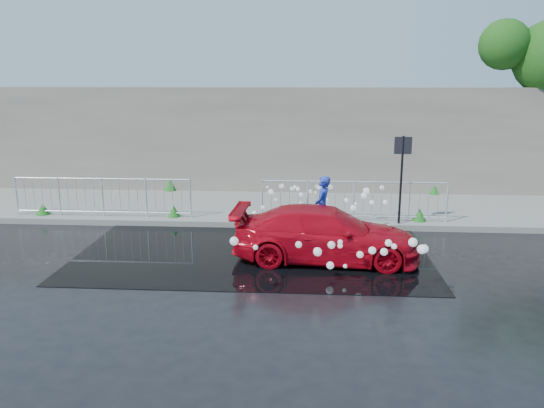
# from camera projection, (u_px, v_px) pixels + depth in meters

# --- Properties ---
(ground) EXTENTS (90.00, 90.00, 0.00)m
(ground) POSITION_uv_depth(u_px,v_px,m) (226.00, 265.00, 11.52)
(ground) COLOR black
(ground) RESTS_ON ground
(pavement) EXTENTS (30.00, 4.00, 0.15)m
(pavement) POSITION_uv_depth(u_px,v_px,m) (251.00, 207.00, 16.35)
(pavement) COLOR slate
(pavement) RESTS_ON ground
(curb) EXTENTS (30.00, 0.25, 0.16)m
(curb) POSITION_uv_depth(u_px,v_px,m) (243.00, 224.00, 14.41)
(curb) COLOR slate
(curb) RESTS_ON ground
(retaining_wall) EXTENTS (30.00, 0.60, 3.50)m
(retaining_wall) POSITION_uv_depth(u_px,v_px,m) (257.00, 140.00, 18.07)
(retaining_wall) COLOR #655D55
(retaining_wall) RESTS_ON pavement
(puddle) EXTENTS (8.00, 5.00, 0.01)m
(puddle) POSITION_uv_depth(u_px,v_px,m) (254.00, 250.00, 12.46)
(puddle) COLOR black
(puddle) RESTS_ON ground
(sign_post) EXTENTS (0.45, 0.06, 2.50)m
(sign_post) POSITION_uv_depth(u_px,v_px,m) (402.00, 166.00, 13.86)
(sign_post) COLOR black
(sign_post) RESTS_ON ground
(railing_left) EXTENTS (5.05, 0.05, 1.10)m
(railing_left) POSITION_uv_depth(u_px,v_px,m) (103.00, 196.00, 14.86)
(railing_left) COLOR silver
(railing_left) RESTS_ON pavement
(railing_right) EXTENTS (5.05, 0.05, 1.10)m
(railing_right) POSITION_uv_depth(u_px,v_px,m) (354.00, 199.00, 14.41)
(railing_right) COLOR silver
(railing_right) RESTS_ON pavement
(weeds) EXTENTS (12.17, 3.93, 0.39)m
(weeds) POSITION_uv_depth(u_px,v_px,m) (244.00, 202.00, 15.86)
(weeds) COLOR #144C17
(weeds) RESTS_ON pavement
(water_spray) EXTENTS (3.63, 5.71, 1.09)m
(water_spray) POSITION_uv_depth(u_px,v_px,m) (343.00, 219.00, 12.21)
(water_spray) COLOR white
(water_spray) RESTS_ON ground
(red_car) EXTENTS (4.18, 1.86, 1.19)m
(red_car) POSITION_uv_depth(u_px,v_px,m) (326.00, 234.00, 11.70)
(red_car) COLOR #B10716
(red_car) RESTS_ON ground
(person) EXTENTS (0.53, 0.66, 1.58)m
(person) POSITION_uv_depth(u_px,v_px,m) (322.00, 207.00, 13.32)
(person) COLOR #2132A7
(person) RESTS_ON ground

